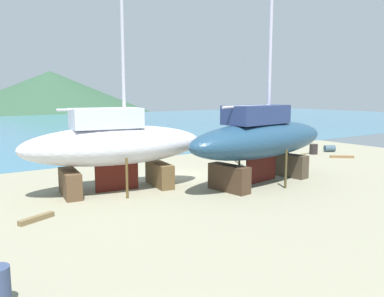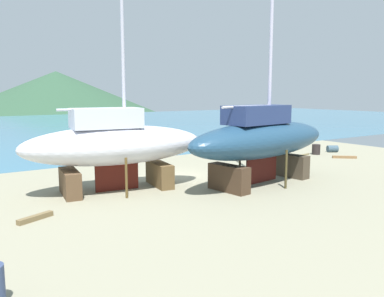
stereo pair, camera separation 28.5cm
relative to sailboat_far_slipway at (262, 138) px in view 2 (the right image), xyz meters
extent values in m
plane|color=gray|center=(-2.56, -0.06, -2.40)|extent=(42.06, 42.06, 0.00)
cube|color=teal|center=(-2.56, 41.89, -2.40)|extent=(166.86, 62.87, 0.01)
cone|color=#2D4E36|center=(25.85, 137.14, -2.40)|extent=(123.20, 123.20, 25.57)
cube|color=#453A2C|center=(2.55, 0.36, -1.75)|extent=(1.00, 2.30, 1.29)
cube|color=#443021|center=(-2.47, -0.35, -1.75)|extent=(1.00, 2.30, 1.29)
cylinder|color=#483F28|center=(-0.17, 1.52, -1.42)|extent=(0.12, 0.12, 1.95)
cylinder|color=#463D21|center=(0.26, -1.51, -1.42)|extent=(0.12, 0.12, 1.95)
ellipsoid|color=navy|center=(0.04, 0.01, -0.07)|extent=(10.43, 4.16, 1.90)
cube|color=#42120E|center=(0.04, 0.01, -1.68)|extent=(2.42, 0.42, 1.33)
cube|color=navy|center=(-0.46, -0.06, 1.26)|extent=(3.85, 2.16, 0.95)
cylinder|color=silver|center=(-1.21, -0.17, 1.69)|extent=(3.53, 0.62, 0.13)
cube|color=brown|center=(-4.71, 2.55, -1.80)|extent=(1.00, 2.38, 1.20)
cube|color=brown|center=(-9.15, 3.13, -1.80)|extent=(1.00, 2.38, 1.20)
cylinder|color=brown|center=(-6.72, 4.41, -1.47)|extent=(0.12, 0.12, 1.87)
cylinder|color=brown|center=(-7.13, 1.27, -1.47)|extent=(0.12, 0.12, 1.87)
ellipsoid|color=silver|center=(-6.93, 2.84, -0.15)|extent=(9.26, 4.03, 1.90)
cube|color=#4E160F|center=(-6.93, 2.84, -1.77)|extent=(2.14, 0.36, 1.33)
cube|color=silver|center=(-7.37, 2.90, 1.18)|extent=(3.42, 2.14, 0.95)
cylinder|color=#B8B7C9|center=(-6.48, 2.78, 6.38)|extent=(0.17, 0.17, 11.36)
cylinder|color=#B6BCCD|center=(-8.04, 2.99, 1.60)|extent=(3.13, 0.53, 0.12)
cube|color=#296D4F|center=(5.54, 3.57, -1.96)|extent=(0.34, 0.20, 0.88)
cube|color=orange|center=(5.54, 3.57, -1.24)|extent=(0.44, 0.24, 0.56)
sphere|color=tan|center=(5.54, 3.57, -0.84)|extent=(0.22, 0.22, 0.22)
cylinder|color=#3B5362|center=(12.57, 4.90, -2.13)|extent=(0.99, 0.88, 0.55)
cylinder|color=#292221|center=(10.50, 4.86, -2.01)|extent=(0.83, 0.83, 0.79)
cube|color=olive|center=(10.74, 2.48, -2.31)|extent=(1.44, 1.28, 0.18)
cube|color=brown|center=(-11.33, 0.27, -2.30)|extent=(1.43, 0.81, 0.19)
cube|color=olive|center=(8.81, 4.95, -2.34)|extent=(2.26, 0.40, 0.11)
camera|label=1|loc=(-14.55, -14.69, 2.37)|focal=36.62mm
camera|label=2|loc=(-14.31, -14.85, 2.37)|focal=36.62mm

